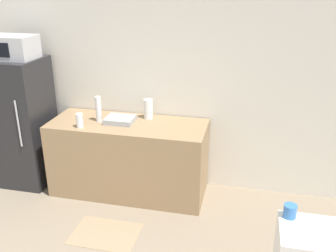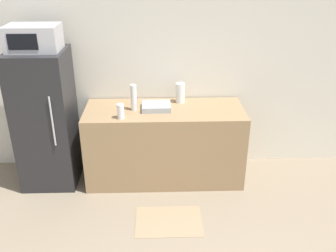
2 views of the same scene
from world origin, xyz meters
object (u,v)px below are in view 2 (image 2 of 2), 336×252
Objects in this scene: bottle_tall at (134,97)px; bottle_short at (121,111)px; refrigerator at (46,119)px; paper_towel_roll at (180,93)px; microwave at (33,38)px.

bottle_tall reaches higher than bottle_short.
paper_towel_roll is (1.52, 0.23, 0.21)m from refrigerator.
refrigerator is at bearing -171.43° from paper_towel_roll.
paper_towel_roll is at bearing 8.57° from refrigerator.
bottle_short is at bearing -14.16° from refrigerator.
bottle_short is (-0.13, -0.23, -0.07)m from bottle_tall.
microwave reaches higher than paper_towel_roll.
bottle_tall is 1.83× the size of bottle_short.
bottle_tall is 0.27m from bottle_short.
microwave reaches higher than refrigerator.
paper_towel_roll reaches higher than bottle_short.
bottle_short is (0.86, -0.22, 0.18)m from refrigerator.
microwave is 1.69m from paper_towel_roll.
refrigerator is at bearing 70.02° from microwave.
bottle_tall is at bearing 0.83° from microwave.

